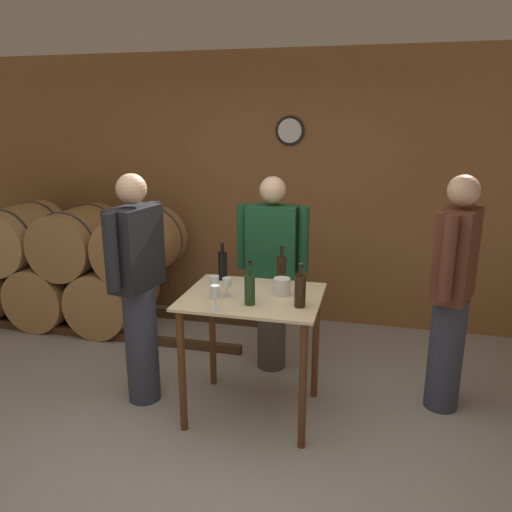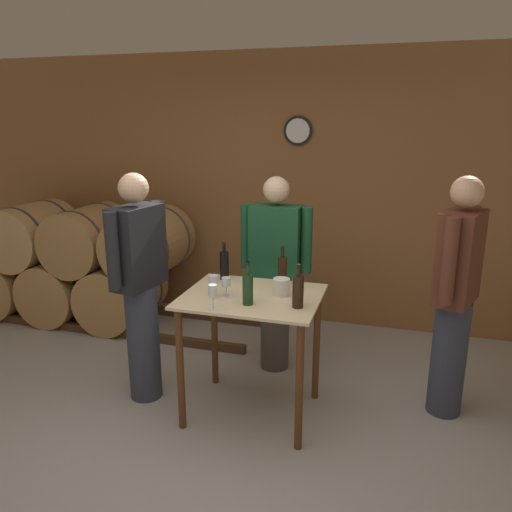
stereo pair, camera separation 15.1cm
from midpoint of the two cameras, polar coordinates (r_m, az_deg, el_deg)
ground_plane at (r=3.32m, az=-7.56°, el=-23.00°), size 14.00×14.00×0.00m
back_wall at (r=5.08m, az=2.25°, el=7.44°), size 8.40×0.08×2.70m
barrel_rack at (r=5.49m, az=-21.60°, el=-1.18°), size 4.22×0.80×1.22m
tasting_table at (r=3.47m, az=-1.65°, el=-7.35°), size 0.93×0.76×0.90m
wine_bottle_far_left at (r=3.70m, az=-5.00°, el=-1.02°), size 0.07×0.07×0.28m
wine_bottle_left at (r=3.20m, az=-2.08°, el=-3.71°), size 0.07×0.07×0.29m
wine_bottle_center at (r=3.59m, az=1.71°, el=-1.52°), size 0.07×0.07×0.28m
wine_bottle_right at (r=3.17m, az=3.70°, el=-3.91°), size 0.07×0.07×0.29m
wine_glass_near_left at (r=3.33m, az=-6.07°, el=-2.97°), size 0.06×0.06×0.15m
wine_glass_near_center at (r=3.13m, az=-6.06°, el=-4.15°), size 0.06×0.06×0.16m
wine_glass_near_right at (r=3.35m, az=-4.63°, el=-3.12°), size 0.06×0.06×0.13m
ice_bucket at (r=3.39m, az=1.70°, el=-3.52°), size 0.11×0.11×0.12m
person_host at (r=4.08m, az=0.79°, el=-1.69°), size 0.59×0.24×1.63m
person_visitor_with_scarf at (r=3.69m, az=-14.51°, el=-3.34°), size 0.29×0.58×1.70m
person_visitor_bearded at (r=3.70m, az=20.46°, el=-3.76°), size 0.34×0.56×1.71m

